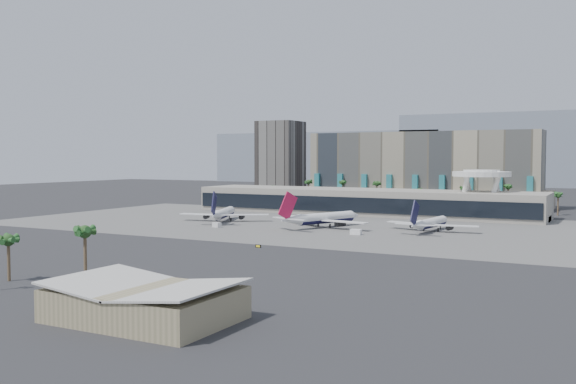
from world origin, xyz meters
The scene contains 17 objects.
ground centered at (0.00, 0.00, 0.00)m, with size 900.00×900.00×0.00m, color #232326.
apron_pad centered at (0.00, 55.00, 0.03)m, with size 260.00×130.00×0.06m, color #5B5B59.
mountain_ridge centered at (27.88, 470.00, 29.89)m, with size 680.00×60.00×70.00m.
hotel centered at (10.00, 174.41, 16.81)m, with size 140.00×30.00×42.00m.
office_tower centered at (-95.00, 200.00, 22.94)m, with size 30.00×30.00×52.00m.
terminal centered at (0.00, 109.84, 6.52)m, with size 170.00×32.50×14.50m.
saucer_structure centered at (55.00, 116.00, 18.45)m, with size 26.00×26.00×21.89m.
palm_row centered at (7.00, 145.00, 10.50)m, with size 157.80×2.80×13.10m.
hangar_right centered at (42.00, -100.00, 2.95)m, with size 30.55×20.60×6.89m.
airliner_left centered at (-39.61, 46.56, 3.53)m, with size 37.42×38.63×14.00m.
airliner_centre centered at (8.36, 44.43, 3.77)m, with size 39.83×41.11×14.93m.
airliner_right centered at (49.36, 50.96, 3.19)m, with size 35.50×36.68×12.66m.
service_vehicle_a centered at (-28.68, 25.52, 0.96)m, with size 3.93×1.92×1.92m, color silver.
service_vehicle_b centered at (28.68, 28.74, 0.99)m, with size 3.84×2.19×1.97m, color white.
taxiway_sign centered at (14.49, -15.68, 0.45)m, with size 2.03×0.53×0.91m.
near_palm_a centered at (-7.63, -87.31, 7.77)m, with size 6.00×6.00×10.58m.
near_palm_b centered at (13.05, -84.84, 10.43)m, with size 6.00×6.00×13.29m.
Camera 1 is at (113.41, -183.25, 27.47)m, focal length 40.00 mm.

